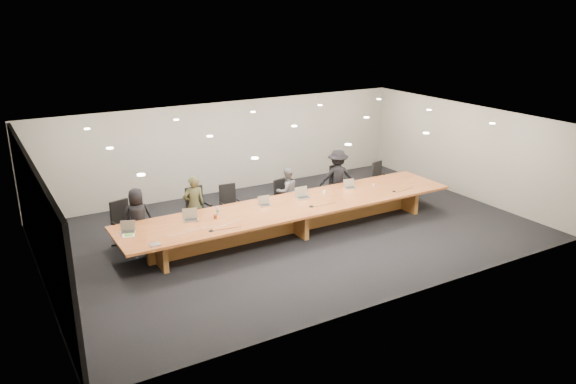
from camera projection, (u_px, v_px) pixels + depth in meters
name	position (u px, v px, depth m)	size (l,w,h in m)	color
ground	(294.00, 232.00, 14.44)	(12.00, 12.00, 0.00)	black
back_wall	(227.00, 147.00, 17.27)	(12.00, 0.02, 2.80)	beige
left_wall_panel	(38.00, 226.00, 11.16)	(0.08, 7.84, 2.74)	black
conference_table	(294.00, 213.00, 14.28)	(9.00, 1.80, 0.75)	brown
chair_far_left	(125.00, 224.00, 13.44)	(0.58, 0.58, 1.14)	black
chair_left	(199.00, 209.00, 14.37)	(0.59, 0.59, 1.16)	black
chair_mid_left	(231.00, 205.00, 14.83)	(0.55, 0.55, 1.08)	black
chair_mid_right	(285.00, 197.00, 15.55)	(0.51, 0.51, 1.00)	black
chair_right	(341.00, 184.00, 16.43)	(0.59, 0.59, 1.15)	black
chair_far_right	(382.00, 178.00, 17.19)	(0.52, 0.52, 1.02)	black
person_a	(138.00, 218.00, 13.39)	(0.71, 0.46, 1.46)	black
person_b	(194.00, 205.00, 14.13)	(0.56, 0.36, 1.52)	#35341C
person_c	(287.00, 191.00, 15.50)	(0.65, 0.51, 1.34)	slate
person_d	(338.00, 177.00, 16.29)	(1.04, 0.60, 1.62)	black
laptop_a	(127.00, 227.00, 12.41)	(0.33, 0.24, 0.26)	#BAA68E
laptop_b	(191.00, 215.00, 13.11)	(0.35, 0.25, 0.28)	tan
laptop_c	(265.00, 201.00, 14.10)	(0.30, 0.22, 0.24)	tan
laptop_d	(304.00, 193.00, 14.63)	(0.37, 0.27, 0.29)	#C0B192
laptop_e	(350.00, 184.00, 15.44)	(0.31, 0.23, 0.24)	beige
water_bottle	(218.00, 211.00, 13.49)	(0.06, 0.06, 0.20)	#AEBEB9
amber_mug	(215.00, 217.00, 13.25)	(0.08, 0.08, 0.10)	maroon
paper_cup_near	(324.00, 192.00, 14.99)	(0.08, 0.08, 0.09)	white
paper_cup_far	(374.00, 185.00, 15.61)	(0.06, 0.06, 0.08)	silver
notepad	(128.00, 235.00, 12.27)	(0.25, 0.20, 0.02)	white
lime_gadget	(129.00, 235.00, 12.26)	(0.17, 0.10, 0.03)	#5BA92D
av_box	(155.00, 245.00, 11.78)	(0.22, 0.17, 0.03)	#B7B7BC
mic_left	(211.00, 231.00, 12.52)	(0.13, 0.13, 0.03)	black
mic_center	(311.00, 206.00, 14.05)	(0.14, 0.14, 0.03)	black
mic_right	(394.00, 191.00, 15.20)	(0.12, 0.12, 0.03)	black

